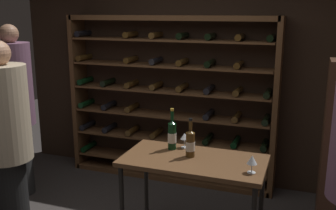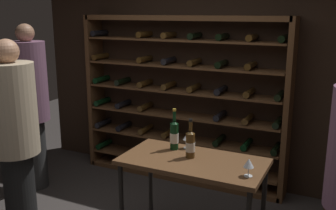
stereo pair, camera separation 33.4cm
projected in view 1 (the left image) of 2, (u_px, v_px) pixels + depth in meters
The scene contains 9 objects.
back_wall at pixel (194, 71), 4.85m from camera, with size 4.76×0.10×2.76m, color #332319.
wine_rack at pixel (169, 100), 4.82m from camera, with size 2.64×0.32×2.06m.
tasting_table at pixel (193, 168), 3.43m from camera, with size 1.25×0.66×0.85m.
person_bystander_red_print at pixel (15, 103), 4.39m from camera, with size 0.42×0.42×1.98m.
person_bystander_dark_jacket at pixel (6, 134), 3.50m from camera, with size 0.45×0.45×1.88m.
wine_bottle_amber_reserve at pixel (190, 143), 3.42m from camera, with size 0.08×0.08×0.35m.
wine_bottle_black_capsule at pixel (172, 135), 3.61m from camera, with size 0.08×0.08×0.39m.
wine_glass_stemmed_right at pixel (185, 137), 3.65m from camera, with size 0.08×0.08×0.14m.
wine_glass_stemmed_center at pixel (252, 160), 3.08m from camera, with size 0.08×0.08×0.15m.
Camera 1 is at (1.34, -2.75, 2.12)m, focal length 41.49 mm.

